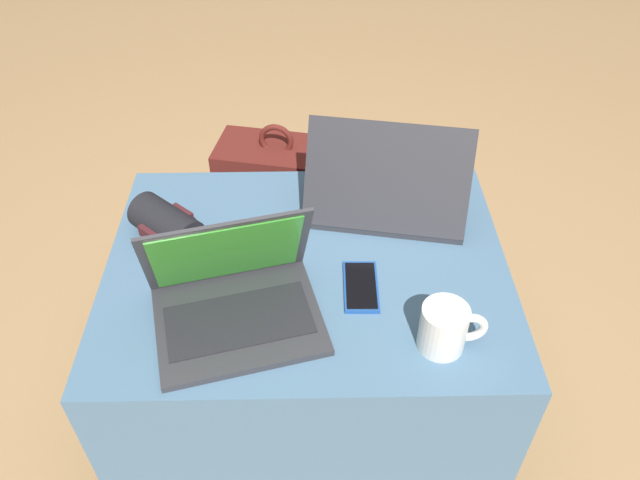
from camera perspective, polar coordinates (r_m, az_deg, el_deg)
The scene contains 8 objects.
ground_plane at distance 1.71m, azimuth -1.01°, elevation -11.99°, with size 14.00×14.00×0.00m, color tan.
ottoman at distance 1.55m, azimuth -1.10°, elevation -7.54°, with size 0.90×0.70×0.41m.
laptop_near at distance 1.27m, azimuth -7.81°, elevation -5.18°, with size 0.38×0.33×0.25m.
laptop_far at distance 1.52m, azimuth 6.07°, elevation 4.29°, with size 0.42×0.32×0.24m.
cell_phone at distance 1.35m, azimuth 3.76°, elevation -4.26°, with size 0.08×0.15×0.01m.
backpack at distance 1.92m, azimuth -3.62°, elevation 3.62°, with size 0.38×0.29×0.47m.
wrist_brace at distance 1.47m, azimuth -13.86°, elevation 1.43°, with size 0.19×0.18×0.09m.
coffee_mug at distance 1.23m, azimuth 11.40°, elevation -7.89°, with size 0.13×0.09×0.10m.
Camera 1 is at (0.01, -1.00, 1.39)m, focal length 35.00 mm.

